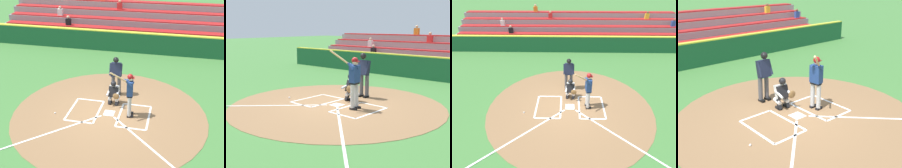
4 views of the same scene
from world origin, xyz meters
TOP-DOWN VIEW (x-y plane):
  - ground_plane at (0.00, 0.00)m, footprint 120.00×120.00m
  - dirt_circle at (0.00, 0.00)m, footprint 8.00×8.00m
  - home_plate_and_chalk at (0.00, 0.88)m, footprint 7.93×4.91m
  - batter at (-0.84, 0.00)m, footprint 0.89×0.80m
  - catcher at (-0.03, -0.80)m, footprint 0.59×0.65m
  - plate_umpire at (0.07, -1.72)m, footprint 0.59×0.42m
  - baseball at (2.19, 0.52)m, footprint 0.07×0.07m
  - backstop_wall at (0.00, -7.50)m, footprint 22.00×0.36m
  - bleacher_stand at (-0.00, -10.76)m, footprint 20.00×4.25m

SIDE VIEW (x-z plane):
  - ground_plane at x=0.00m, z-range 0.00..0.00m
  - dirt_circle at x=0.00m, z-range 0.00..0.01m
  - home_plate_and_chalk at x=0.00m, z-range 0.01..0.02m
  - baseball at x=2.19m, z-range 0.00..0.07m
  - catcher at x=-0.03m, z-range 0.02..1.15m
  - backstop_wall at x=0.00m, z-range 0.00..1.31m
  - bleacher_stand at x=0.00m, z-range -0.65..2.35m
  - plate_umpire at x=0.07m, z-range 0.14..2.01m
  - batter at x=-0.84m, z-range 0.04..2.16m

